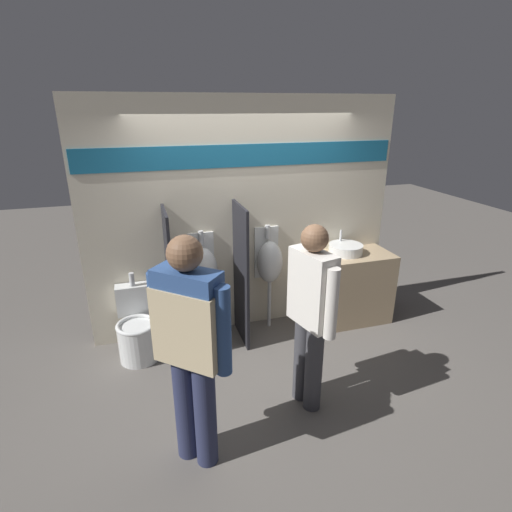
{
  "coord_description": "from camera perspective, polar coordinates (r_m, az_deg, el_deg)",
  "views": [
    {
      "loc": [
        -1.18,
        -3.69,
        2.59
      ],
      "look_at": [
        0.0,
        0.17,
        1.05
      ],
      "focal_mm": 28.0,
      "sensor_mm": 36.0,
      "label": 1
    }
  ],
  "objects": [
    {
      "name": "display_wall",
      "position": [
        4.62,
        -1.56,
        5.44
      ],
      "size": [
        3.61,
        0.07,
        2.7
      ],
      "color": "beige",
      "rests_on": "ground_plane"
    },
    {
      "name": "urinal_near_counter",
      "position": [
        4.52,
        -7.47,
        -1.9
      ],
      "size": [
        0.31,
        0.29,
        1.28
      ],
      "color": "silver",
      "rests_on": "ground_plane"
    },
    {
      "name": "cell_phone",
      "position": [
        4.73,
        10.89,
        -0.54
      ],
      "size": [
        0.07,
        0.14,
        0.01
      ],
      "color": "#232328",
      "rests_on": "sink_counter"
    },
    {
      "name": "person_in_vest",
      "position": [
        2.86,
        -9.33,
        -11.78
      ],
      "size": [
        0.51,
        0.5,
        1.82
      ],
      "rotation": [
        0.0,
        0.0,
        2.41
      ],
      "color": "#282D4C",
      "rests_on": "ground_plane"
    },
    {
      "name": "ground_plane",
      "position": [
        4.66,
        0.62,
        -12.89
      ],
      "size": [
        16.0,
        16.0,
        0.0
      ],
      "primitive_type": "plane",
      "color": "#5B5651"
    },
    {
      "name": "divider_near_counter",
      "position": [
        4.36,
        -12.14,
        -3.85
      ],
      "size": [
        0.03,
        0.59,
        1.6
      ],
      "color": "black",
      "rests_on": "ground_plane"
    },
    {
      "name": "sink_basin",
      "position": [
        4.97,
        12.68,
        1.0
      ],
      "size": [
        0.41,
        0.41,
        0.25
      ],
      "color": "silver",
      "rests_on": "sink_counter"
    },
    {
      "name": "sink_counter",
      "position": [
        5.14,
        13.03,
        -4.41
      ],
      "size": [
        1.02,
        0.55,
        0.89
      ],
      "color": "tan",
      "rests_on": "ground_plane"
    },
    {
      "name": "person_with_lanyard",
      "position": [
        3.45,
        7.81,
        -7.83
      ],
      "size": [
        0.29,
        0.58,
        1.71
      ],
      "rotation": [
        0.0,
        0.0,
        1.82
      ],
      "color": "#3D3D42",
      "rests_on": "ground_plane"
    },
    {
      "name": "toilet",
      "position": [
        4.56,
        -16.58,
        -10.27
      ],
      "size": [
        0.43,
        0.59,
        0.89
      ],
      "color": "silver",
      "rests_on": "ground_plane"
    },
    {
      "name": "urinal_far",
      "position": [
        4.7,
        1.93,
        -0.85
      ],
      "size": [
        0.31,
        0.29,
        1.28
      ],
      "color": "silver",
      "rests_on": "ground_plane"
    },
    {
      "name": "divider_mid",
      "position": [
        4.47,
        -2.16,
        -2.72
      ],
      "size": [
        0.03,
        0.59,
        1.6
      ],
      "color": "black",
      "rests_on": "ground_plane"
    }
  ]
}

